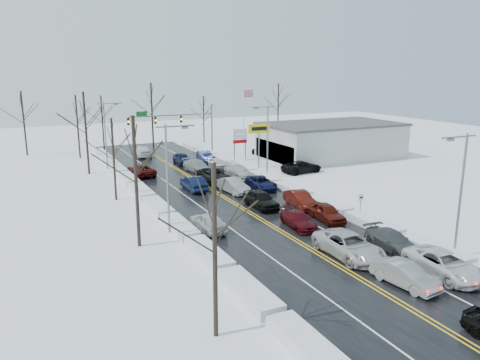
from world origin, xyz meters
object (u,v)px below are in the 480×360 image
tires_plus_sign (259,132)px  dealership_building (331,140)px  traffic_signal_mast (181,122)px  oncoming_car_0 (194,190)px  flagpole (244,114)px

tires_plus_sign → dealership_building: (13.48, 2.01, -2.34)m
traffic_signal_mast → oncoming_car_0: bearing=-105.0°
flagpole → dealership_building: (8.80, -12.00, -3.27)m
dealership_building → traffic_signal_mast: bearing=154.1°
flagpole → oncoming_car_0: 28.35m
tires_plus_sign → oncoming_car_0: size_ratio=1.21×
traffic_signal_mast → tires_plus_sign: bearing=-59.5°
tires_plus_sign → flagpole: size_ratio=0.60×
flagpole → tires_plus_sign: bearing=-108.4°
tires_plus_sign → flagpole: 14.79m
tires_plus_sign → dealership_building: 13.82m
flagpole → oncoming_car_0: size_ratio=2.02×
oncoming_car_0 → dealership_building: bearing=-158.9°
traffic_signal_mast → oncoming_car_0: size_ratio=2.69×
tires_plus_sign → oncoming_car_0: 15.49m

